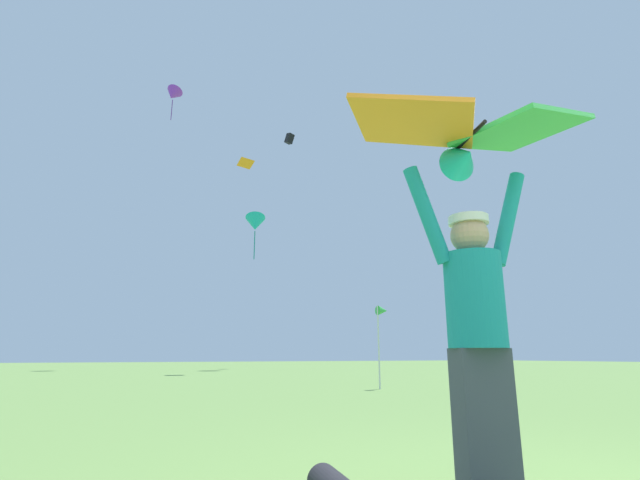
{
  "coord_description": "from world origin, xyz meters",
  "views": [
    {
      "loc": [
        -2.21,
        -1.71,
        0.78
      ],
      "look_at": [
        -0.19,
        2.52,
        1.94
      ],
      "focal_mm": 26.13,
      "sensor_mm": 36.0,
      "label": 1
    }
  ],
  "objects_px": {
    "kite_flyer_person": "(477,328)",
    "distant_kite_orange_far_center": "(246,163)",
    "distant_kite_purple_low_left": "(173,95)",
    "distant_kite_teal_high_left": "(255,224)",
    "held_stunt_kite": "(466,137)",
    "marker_flag": "(382,316)",
    "distant_kite_black_low_right": "(289,139)"
  },
  "relations": [
    {
      "from": "held_stunt_kite",
      "to": "distant_kite_purple_low_left",
      "type": "height_order",
      "value": "distant_kite_purple_low_left"
    },
    {
      "from": "held_stunt_kite",
      "to": "distant_kite_purple_low_left",
      "type": "relative_size",
      "value": 0.58
    },
    {
      "from": "distant_kite_teal_high_left",
      "to": "distant_kite_purple_low_left",
      "type": "bearing_deg",
      "value": 134.27
    },
    {
      "from": "kite_flyer_person",
      "to": "distant_kite_orange_far_center",
      "type": "relative_size",
      "value": 1.87
    },
    {
      "from": "distant_kite_black_low_right",
      "to": "marker_flag",
      "type": "relative_size",
      "value": 0.45
    },
    {
      "from": "held_stunt_kite",
      "to": "distant_kite_black_low_right",
      "type": "bearing_deg",
      "value": 70.7
    },
    {
      "from": "kite_flyer_person",
      "to": "distant_kite_orange_far_center",
      "type": "bearing_deg",
      "value": 78.14
    },
    {
      "from": "kite_flyer_person",
      "to": "distant_kite_teal_high_left",
      "type": "xyz_separation_m",
      "value": [
        6.16,
        24.21,
        7.64
      ]
    },
    {
      "from": "held_stunt_kite",
      "to": "distant_kite_teal_high_left",
      "type": "height_order",
      "value": "distant_kite_teal_high_left"
    },
    {
      "from": "held_stunt_kite",
      "to": "distant_kite_black_low_right",
      "type": "distance_m",
      "value": 33.56
    },
    {
      "from": "distant_kite_teal_high_left",
      "to": "held_stunt_kite",
      "type": "bearing_deg",
      "value": -104.29
    },
    {
      "from": "distant_kite_teal_high_left",
      "to": "marker_flag",
      "type": "distance_m",
      "value": 17.88
    },
    {
      "from": "distant_kite_teal_high_left",
      "to": "marker_flag",
      "type": "bearing_deg",
      "value": -96.1
    },
    {
      "from": "kite_flyer_person",
      "to": "distant_kite_orange_far_center",
      "type": "distance_m",
      "value": 22.2
    },
    {
      "from": "held_stunt_kite",
      "to": "distant_kite_purple_low_left",
      "type": "distance_m",
      "value": 33.72
    },
    {
      "from": "distant_kite_black_low_right",
      "to": "distant_kite_purple_low_left",
      "type": "relative_size",
      "value": 0.34
    },
    {
      "from": "distant_kite_orange_far_center",
      "to": "distant_kite_black_low_right",
      "type": "bearing_deg",
      "value": 56.32
    },
    {
      "from": "distant_kite_purple_low_left",
      "to": "distant_kite_teal_high_left",
      "type": "height_order",
      "value": "distant_kite_purple_low_left"
    },
    {
      "from": "distant_kite_orange_far_center",
      "to": "marker_flag",
      "type": "height_order",
      "value": "distant_kite_orange_far_center"
    },
    {
      "from": "marker_flag",
      "to": "distant_kite_black_low_right",
      "type": "bearing_deg",
      "value": 74.95
    },
    {
      "from": "distant_kite_orange_far_center",
      "to": "distant_kite_teal_high_left",
      "type": "xyz_separation_m",
      "value": [
        2.04,
        4.56,
        -1.84
      ]
    },
    {
      "from": "held_stunt_kite",
      "to": "distant_kite_purple_low_left",
      "type": "xyz_separation_m",
      "value": [
        1.32,
        29.25,
        16.72
      ]
    },
    {
      "from": "distant_kite_purple_low_left",
      "to": "marker_flag",
      "type": "xyz_separation_m",
      "value": [
        3.1,
        -21.41,
        -17.12
      ]
    },
    {
      "from": "kite_flyer_person",
      "to": "distant_kite_orange_far_center",
      "type": "xyz_separation_m",
      "value": [
        4.13,
        19.65,
        9.48
      ]
    },
    {
      "from": "held_stunt_kite",
      "to": "distant_kite_orange_far_center",
      "type": "distance_m",
      "value": 21.78
    },
    {
      "from": "kite_flyer_person",
      "to": "distant_kite_purple_low_left",
      "type": "xyz_separation_m",
      "value": [
        1.31,
        29.19,
        17.91
      ]
    },
    {
      "from": "kite_flyer_person",
      "to": "marker_flag",
      "type": "distance_m",
      "value": 8.98
    },
    {
      "from": "held_stunt_kite",
      "to": "marker_flag",
      "type": "bearing_deg",
      "value": 60.57
    },
    {
      "from": "distant_kite_purple_low_left",
      "to": "distant_kite_teal_high_left",
      "type": "distance_m",
      "value": 12.4
    },
    {
      "from": "distant_kite_orange_far_center",
      "to": "distant_kite_purple_low_left",
      "type": "distance_m",
      "value": 13.04
    },
    {
      "from": "distant_kite_black_low_right",
      "to": "distant_kite_orange_far_center",
      "type": "height_order",
      "value": "distant_kite_black_low_right"
    },
    {
      "from": "kite_flyer_person",
      "to": "distant_kite_teal_high_left",
      "type": "height_order",
      "value": "distant_kite_teal_high_left"
    }
  ]
}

